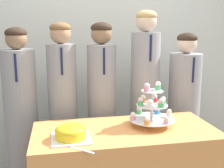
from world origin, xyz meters
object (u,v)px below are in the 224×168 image
object	(u,v)px
cupcake_stand	(152,107)
student_1	(63,114)
cake_knife	(71,147)
student_2	(102,111)
round_cake	(71,132)
student_4	(183,113)
student_3	(144,103)
student_0	(22,120)

from	to	relation	value
cupcake_stand	student_1	bearing A→B (deg)	140.39
cake_knife	student_2	size ratio (longest dim) A/B	0.13
round_cake	student_4	size ratio (longest dim) A/B	0.18
cake_knife	student_2	distance (m)	0.85
student_4	round_cake	bearing A→B (deg)	-148.93
cupcake_stand	student_2	xyz separation A→B (m)	(-0.28, 0.52, -0.17)
student_2	student_3	xyz separation A→B (m)	(0.40, 0.00, 0.05)
student_2	round_cake	bearing A→B (deg)	-115.15
student_0	student_3	size ratio (longest dim) A/B	0.91
student_3	student_0	bearing A→B (deg)	-180.00
student_1	student_2	world-z (taller)	same
student_2	student_3	bearing A→B (deg)	0.00
cake_knife	round_cake	bearing A→B (deg)	129.71
cupcake_stand	round_cake	bearing A→B (deg)	-166.52
student_2	student_4	xyz separation A→B (m)	(0.79, 0.00, -0.06)
cake_knife	student_0	size ratio (longest dim) A/B	0.13
cupcake_stand	student_3	world-z (taller)	student_3
cupcake_stand	student_4	bearing A→B (deg)	45.91
round_cake	student_1	distance (m)	0.67
student_0	student_2	size ratio (longest dim) A/B	0.97
round_cake	student_4	bearing A→B (deg)	31.07
round_cake	cake_knife	distance (m)	0.13
student_2	student_3	distance (m)	0.40
cake_knife	student_3	xyz separation A→B (m)	(0.71, 0.78, 0.02)
round_cake	cake_knife	world-z (taller)	round_cake
student_2	cake_knife	bearing A→B (deg)	-111.99
student_0	round_cake	bearing A→B (deg)	-59.93
round_cake	cupcake_stand	bearing A→B (deg)	13.48
student_3	cake_knife	bearing A→B (deg)	-132.23
round_cake	student_4	world-z (taller)	student_4
student_0	student_3	world-z (taller)	student_3
student_1	cake_knife	bearing A→B (deg)	-88.19
student_0	student_1	size ratio (longest dim) A/B	0.97
round_cake	student_0	world-z (taller)	student_0
student_4	student_0	bearing A→B (deg)	-180.00
cupcake_stand	student_2	world-z (taller)	student_2
cupcake_stand	student_0	distance (m)	1.12
student_1	student_4	size ratio (longest dim) A/B	1.06
student_2	student_4	size ratio (longest dim) A/B	1.06
student_4	cupcake_stand	bearing A→B (deg)	-134.09
student_4	student_3	bearing A→B (deg)	180.00
round_cake	cake_knife	xyz separation A→B (m)	(-0.01, -0.12, -0.05)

